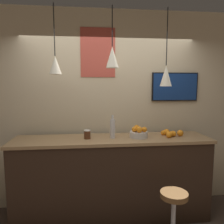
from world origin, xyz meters
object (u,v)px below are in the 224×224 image
Objects in this scene: fruit_bowl at (139,133)px; spread_jar at (87,134)px; juice_bottle at (113,128)px; mounted_tv at (175,87)px; bar_stool at (173,213)px.

fruit_bowl is 2.09× the size of spread_jar.
juice_bottle is 0.34m from spread_jar.
juice_bottle is 1.19m from mounted_tv.
mounted_tv is (1.32, 0.37, 0.62)m from spread_jar.
spread_jar is at bearing 179.64° from fruit_bowl.
bar_stool is 1.23m from juice_bottle.
fruit_bowl is at bearing -149.76° from mounted_tv.
fruit_bowl is at bearing -0.36° from spread_jar.
bar_stool is 2.62× the size of fruit_bowl.
bar_stool is at bearing -33.53° from spread_jar.
juice_bottle reaches higher than spread_jar.
bar_stool is 1.38m from spread_jar.
spread_jar is at bearing -164.50° from mounted_tv.
spread_jar is (-0.69, 0.00, -0.00)m from fruit_bowl.
mounted_tv reaches higher than spread_jar.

